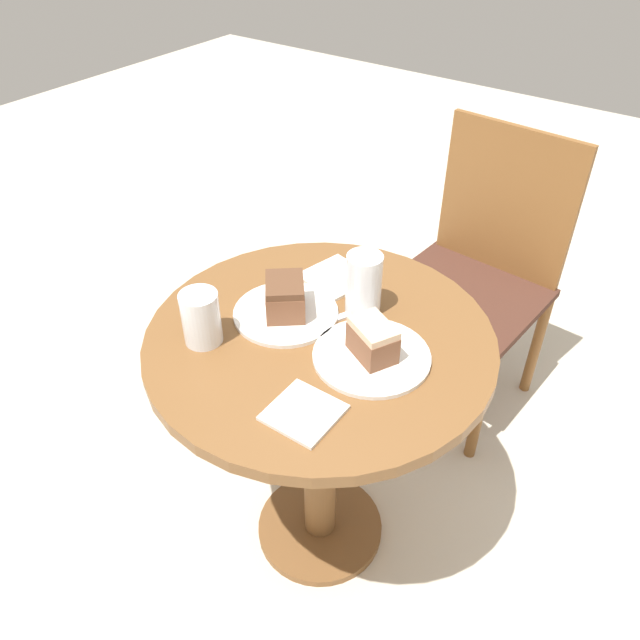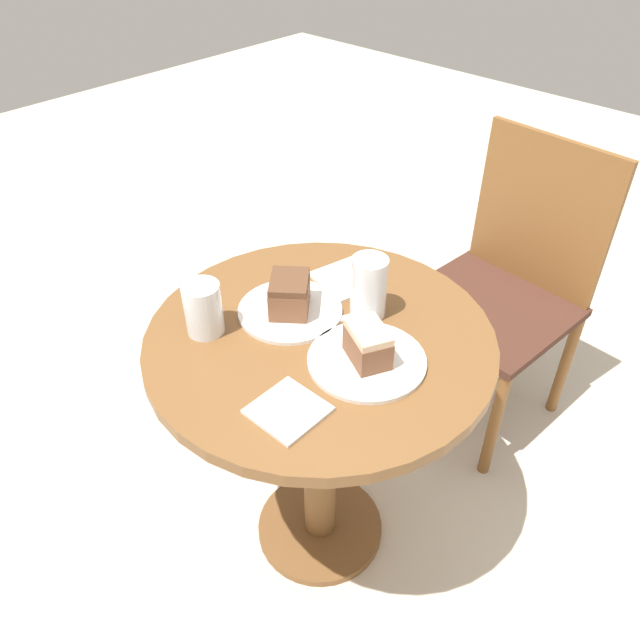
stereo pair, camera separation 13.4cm
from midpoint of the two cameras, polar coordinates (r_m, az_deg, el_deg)
The scene contains 12 objects.
ground_plane at distance 1.93m, azimuth 2.10°, elevation -18.65°, with size 8.00×8.00×0.00m, color beige.
table at distance 1.48m, azimuth 2.60°, elevation -6.59°, with size 0.77×0.77×0.74m.
chair at distance 2.07m, azimuth 18.34°, elevation 3.07°, with size 0.50×0.48×0.93m.
plate_near at distance 1.30m, azimuth 7.25°, elevation -3.81°, with size 0.25×0.25×0.01m.
plate_far at distance 1.42m, azimuth -0.06°, elevation 0.77°, with size 0.24×0.24×0.01m.
cake_slice_near at distance 1.27m, azimuth 7.41°, elevation -2.32°, with size 0.12×0.11×0.08m.
cake_slice_far at distance 1.40m, azimuth -0.06°, elevation 2.26°, with size 0.13×0.14×0.08m.
glass_lemonade at distance 1.35m, azimuth -7.84°, elevation 0.68°, with size 0.08×0.08×0.12m.
glass_water at distance 1.39m, azimuth 7.22°, elevation 2.66°, with size 0.08×0.08×0.15m.
napkin_stack at distance 1.54m, azimuth 4.99°, elevation 3.71°, with size 0.17×0.17×0.01m.
fork at distance 1.41m, azimuth 4.51°, elevation -0.01°, with size 0.10×0.18×0.00m.
napkin_side at distance 1.19m, azimuth 0.30°, elevation -8.41°, with size 0.13×0.13×0.01m.
Camera 2 is at (0.72, -0.77, 1.62)m, focal length 35.00 mm.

